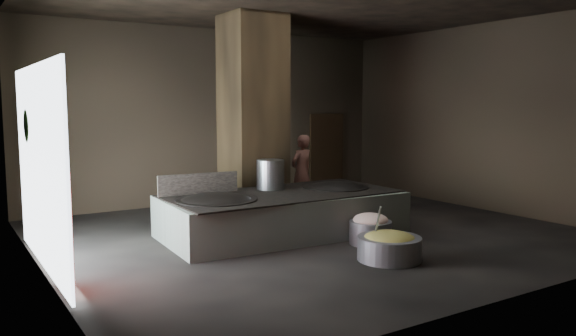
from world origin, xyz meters
TOP-DOWN VIEW (x-y plane):
  - floor at (0.00, 0.00)m, footprint 10.00×9.00m
  - back_wall at (0.00, 4.55)m, footprint 10.00×0.10m
  - front_wall at (0.00, -4.55)m, footprint 10.00×0.10m
  - left_wall at (-5.05, 0.00)m, footprint 0.10×9.00m
  - right_wall at (5.05, 0.00)m, footprint 0.10×9.00m
  - pillar at (-0.30, 1.90)m, footprint 1.20×1.20m
  - hearth_platform at (-0.56, 0.26)m, footprint 4.74×2.46m
  - platform_cap at (-0.56, 0.26)m, footprint 4.53×2.17m
  - wok_left at (-2.01, 0.21)m, footprint 1.46×1.46m
  - wok_left_rim at (-2.01, 0.21)m, footprint 1.49×1.49m
  - wok_right at (0.79, 0.31)m, footprint 1.36×1.36m
  - wok_right_rim at (0.79, 0.31)m, footprint 1.39×1.39m
  - stock_pot at (-0.51, 0.81)m, footprint 0.56×0.56m
  - splash_guard at (-2.01, 1.01)m, footprint 1.61×0.15m
  - cook at (1.31, 2.37)m, footprint 0.75×0.58m
  - veg_basin at (-0.05, -2.26)m, footprint 1.07×1.07m
  - veg_fill at (-0.05, -2.26)m, footprint 0.87×0.87m
  - ladle at (-0.20, -2.11)m, footprint 0.20×0.39m
  - meat_basin at (0.40, -1.27)m, footprint 1.00×1.00m
  - meat_fill at (0.40, -1.27)m, footprint 0.65×0.65m
  - doorway_near at (1.20, 4.45)m, footprint 1.18×0.08m
  - doorway_near_glow at (0.96, 4.49)m, footprint 0.80×0.04m
  - doorway_far at (3.60, 4.45)m, footprint 1.18×0.08m
  - doorway_far_glow at (3.48, 4.65)m, footprint 0.89×0.04m
  - left_opening at (-4.95, 0.20)m, footprint 0.04×4.20m
  - pavilion_sliver at (-4.88, -1.10)m, footprint 0.05×0.90m
  - tree_silhouette at (-4.85, 1.30)m, footprint 0.28×1.10m

SIDE VIEW (x-z plane):
  - floor at x=0.00m, z-range -0.10..0.00m
  - veg_basin at x=-0.05m, z-range 0.00..0.39m
  - meat_basin at x=0.40m, z-range 0.00..0.43m
  - veg_fill at x=-0.05m, z-range 0.22..0.48m
  - hearth_platform at x=-0.56m, z-range 0.00..0.81m
  - meat_fill at x=0.40m, z-range 0.33..0.57m
  - ladle at x=-0.20m, z-range 0.18..0.92m
  - wok_left at x=-2.01m, z-range 0.55..0.95m
  - wok_right at x=0.79m, z-range 0.56..0.94m
  - platform_cap at x=-0.56m, z-range 0.80..0.83m
  - wok_left_rim at x=-2.01m, z-range 0.79..0.85m
  - wok_right_rim at x=0.79m, z-range 0.79..0.85m
  - pavilion_sliver at x=-4.88m, z-range 0.00..1.70m
  - cook at x=1.31m, z-range 0.00..1.82m
  - splash_guard at x=-2.01m, z-range 0.83..1.23m
  - doorway_near_glow at x=0.96m, z-range 0.10..2.00m
  - doorway_far_glow at x=3.48m, z-range -0.01..2.11m
  - doorway_near at x=1.20m, z-range -0.09..2.29m
  - doorway_far at x=3.60m, z-range -0.09..2.29m
  - stock_pot at x=-0.51m, z-range 0.83..1.43m
  - left_opening at x=-4.95m, z-range 0.05..3.15m
  - tree_silhouette at x=-4.85m, z-range 1.65..2.75m
  - back_wall at x=0.00m, z-range 0.00..4.50m
  - front_wall at x=0.00m, z-range 0.00..4.50m
  - left_wall at x=-5.05m, z-range 0.00..4.50m
  - right_wall at x=5.05m, z-range 0.00..4.50m
  - pillar at x=-0.30m, z-range 0.00..4.50m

